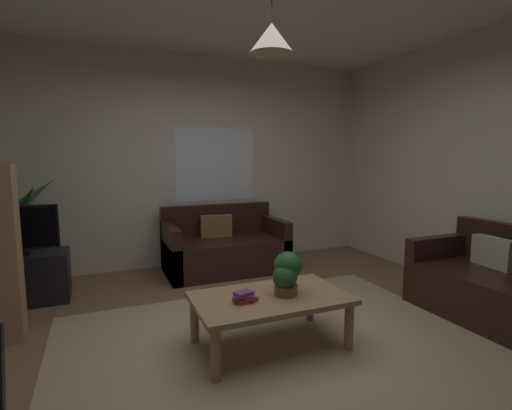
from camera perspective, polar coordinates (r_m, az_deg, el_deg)
The scene contains 17 objects.
floor at distance 3.21m, azimuth 2.21°, elevation -19.77°, with size 5.05×4.81×0.02m, color brown.
rug at distance 3.05m, azimuth 3.91°, elevation -21.08°, with size 3.28×2.65×0.01m, color tan.
wall_back at distance 5.17m, azimuth -9.27°, elevation 6.48°, with size 5.17×0.06×2.78m, color beige.
wall_right at distance 4.58m, azimuth 32.86°, elevation 5.33°, with size 0.06×4.81×2.78m, color beige.
window_pane at distance 5.21m, azimuth -6.14°, elevation 6.04°, with size 1.10×0.01×0.99m, color white.
couch_under_window at distance 4.89m, azimuth -4.78°, elevation -6.65°, with size 1.49×0.83×0.82m.
couch_right_side at distance 4.05m, azimuth 33.56°, elevation -10.83°, with size 0.83×1.50×0.82m.
coffee_table at distance 2.97m, azimuth 2.16°, elevation -14.53°, with size 1.16×0.69×0.40m.
book_on_table_0 at distance 2.84m, azimuth -1.61°, elevation -14.06°, with size 0.16×0.11×0.03m, color #B22D2D.
book_on_table_1 at distance 2.81m, azimuth -1.85°, elevation -13.66°, with size 0.15×0.09×0.03m, color #72387F.
book_on_table_2 at distance 2.80m, azimuth -1.88°, elevation -13.15°, with size 0.13×0.09×0.03m, color #72387F.
remote_on_table_0 at distance 3.07m, azimuth 4.71°, elevation -12.43°, with size 0.05×0.16×0.02m, color black.
potted_plant_on_table at distance 2.94m, azimuth 4.64°, elevation -10.13°, with size 0.24×0.24×0.33m.
tv_stand at distance 4.48m, azimuth -32.11°, elevation -9.42°, with size 0.90×0.44×0.50m, color black.
tv at distance 4.35m, azimuth -32.59°, elevation -3.20°, with size 0.77×0.16×0.48m.
potted_palm_corner at distance 4.93m, azimuth -31.75°, elevation -4.16°, with size 0.87×0.81×1.26m.
pendant_lamp at distance 2.88m, azimuth 2.36°, elevation 23.85°, with size 0.31×0.31×0.61m.
Camera 1 is at (-1.22, -2.59, 1.45)m, focal length 26.53 mm.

